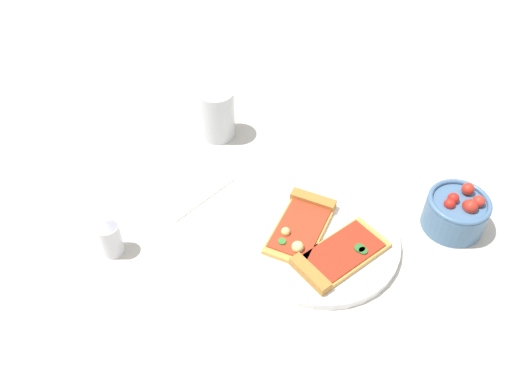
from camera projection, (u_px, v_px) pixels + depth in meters
The scene contains 8 objects.
ground_plane at pixel (303, 218), 0.92m from camera, with size 2.40×2.40×0.00m, color beige.
plate at pixel (320, 240), 0.87m from camera, with size 0.26×0.26×0.01m, color white.
pizza_slice_near at pixel (336, 257), 0.83m from camera, with size 0.16×0.10×0.02m.
pizza_slice_far at pixel (302, 224), 0.88m from camera, with size 0.16×0.12×0.03m.
salad_bowl at pixel (456, 212), 0.88m from camera, with size 0.10×0.10×0.08m.
soda_glass at pixel (217, 114), 1.04m from camera, with size 0.07×0.07×0.10m.
paper_napkin at pixel (186, 184), 0.97m from camera, with size 0.15×0.11×0.00m, color silver.
pepper_shaker at pixel (110, 237), 0.84m from camera, with size 0.04×0.04×0.07m.
Camera 1 is at (-0.50, -0.35, 0.69)m, focal length 37.54 mm.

